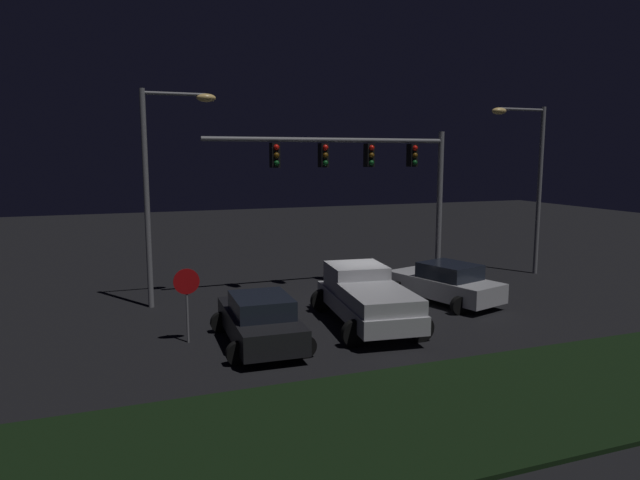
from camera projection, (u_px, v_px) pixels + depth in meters
ground_plane at (363, 310)px, 20.43m from camera, size 80.00×80.00×0.00m
grass_median at (513, 398)px, 12.91m from camera, size 21.83×5.06×0.10m
pickup_truck at (366, 294)px, 18.68m from camera, size 3.29×5.59×1.80m
car_sedan at (445, 283)px, 21.49m from camera, size 3.26×4.73×1.51m
car_sedan_far at (260, 320)px, 16.63m from camera, size 2.60×4.47×1.51m
traffic_signal_gantry at (370, 167)px, 23.39m from camera, size 10.32×0.56×6.50m
street_lamp_left at (161, 171)px, 20.36m from camera, size 2.66×0.44×7.79m
street_lamp_right at (530, 169)px, 25.99m from camera, size 2.89×0.44×7.67m
stop_sign at (187, 291)px, 16.70m from camera, size 0.76×0.08×2.23m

